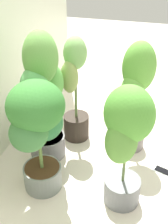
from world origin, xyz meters
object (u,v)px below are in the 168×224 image
object	(u,v)px
potted_plant_front_right	(136,89)
nutrient_bottle	(119,115)
potted_plant_back_center	(43,91)
potted_plant_back_left	(38,126)
cell_phone	(163,171)
potted_plant_front_left	(126,139)
potted_plant_back_right	(75,91)

from	to	relation	value
potted_plant_front_right	nutrient_bottle	size ratio (longest dim) A/B	3.95
potted_plant_back_center	potted_plant_front_right	bearing A→B (deg)	-67.27
potted_plant_back_left	nutrient_bottle	world-z (taller)	potted_plant_back_left
potted_plant_back_left	cell_phone	xyz separation A→B (m)	(0.35, -0.79, -0.49)
potted_plant_front_right	potted_plant_back_left	bearing A→B (deg)	138.04
potted_plant_back_center	potted_plant_front_left	distance (m)	0.70
potted_plant_front_right	nutrient_bottle	world-z (taller)	potted_plant_front_right
potted_plant_back_left	potted_plant_back_right	bearing A→B (deg)	-5.44
potted_plant_back_left	nutrient_bottle	size ratio (longest dim) A/B	3.56
potted_plant_back_right	potted_plant_front_left	distance (m)	0.75
potted_plant_back_left	potted_plant_front_left	bearing A→B (deg)	-89.36
potted_plant_back_center	potted_plant_back_right	bearing A→B (deg)	-29.09
potted_plant_back_right	potted_plant_back_left	xyz separation A→B (m)	(-0.58, 0.06, 0.06)
potted_plant_back_right	potted_plant_front_left	world-z (taller)	potted_plant_back_right
potted_plant_front_left	nutrient_bottle	distance (m)	0.95
potted_plant_front_right	cell_phone	distance (m)	0.63
potted_plant_back_left	nutrient_bottle	xyz separation A→B (m)	(0.86, -0.38, -0.39)
potted_plant_front_left	cell_phone	size ratio (longest dim) A/B	5.21
potted_plant_front_left	nutrient_bottle	world-z (taller)	potted_plant_front_left
potted_plant_back_center	nutrient_bottle	xyz separation A→B (m)	(0.54, -0.47, -0.45)
cell_phone	nutrient_bottle	xyz separation A→B (m)	(0.50, 0.41, 0.10)
potted_plant_back_center	nutrient_bottle	distance (m)	0.84
potted_plant_front_right	potted_plant_back_center	world-z (taller)	potted_plant_back_center
potted_plant_front_left	cell_phone	bearing A→B (deg)	-36.78
potted_plant_back_right	potted_plant_back_left	world-z (taller)	potted_plant_back_right
potted_plant_back_right	potted_plant_front_right	world-z (taller)	potted_plant_front_right
potted_plant_back_left	potted_plant_back_center	distance (m)	0.34
potted_plant_front_right	potted_plant_front_left	bearing A→B (deg)	-178.81
potted_plant_back_right	potted_plant_back_center	xyz separation A→B (m)	(-0.26, 0.15, 0.12)
potted_plant_back_center	cell_phone	xyz separation A→B (m)	(0.03, -0.88, -0.55)
potted_plant_back_right	nutrient_bottle	distance (m)	0.54
cell_phone	potted_plant_back_left	bearing A→B (deg)	-46.61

